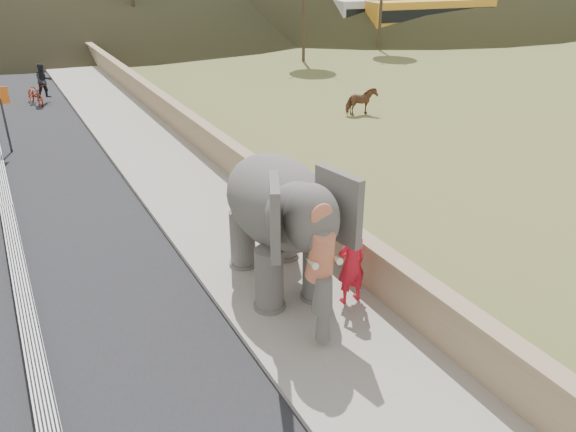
{
  "coord_description": "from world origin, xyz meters",
  "views": [
    {
      "loc": [
        -4.75,
        -6.43,
        6.7
      ],
      "look_at": [
        0.2,
        2.88,
        1.7
      ],
      "focal_mm": 35.0,
      "sensor_mm": 36.0,
      "label": 1
    }
  ],
  "objects": [
    {
      "name": "signboard",
      "position": [
        -4.5,
        15.58,
        1.64
      ],
      "size": [
        0.6,
        0.08,
        2.4
      ],
      "color": "#2D2D33",
      "rests_on": "ground"
    },
    {
      "name": "walkway",
      "position": [
        0.0,
        10.0,
        0.07
      ],
      "size": [
        3.0,
        120.0,
        0.15
      ],
      "primitive_type": "cube",
      "color": "#9E9687",
      "rests_on": "ground"
    },
    {
      "name": "parapet",
      "position": [
        1.65,
        10.0,
        0.55
      ],
      "size": [
        0.3,
        120.0,
        1.1
      ],
      "primitive_type": "cube",
      "color": "tan",
      "rests_on": "ground"
    },
    {
      "name": "road",
      "position": [
        -5.0,
        10.0,
        0.01
      ],
      "size": [
        7.0,
        120.0,
        0.03
      ],
      "primitive_type": "cube",
      "color": "black",
      "rests_on": "ground"
    },
    {
      "name": "ground",
      "position": [
        0.0,
        0.0,
        0.0
      ],
      "size": [
        160.0,
        160.0,
        0.0
      ],
      "primitive_type": "plane",
      "color": "olive",
      "rests_on": "ground"
    },
    {
      "name": "bus_white",
      "position": [
        26.56,
        32.72,
        1.55
      ],
      "size": [
        11.27,
        4.56,
        3.1
      ],
      "primitive_type": "cube",
      "rotation": [
        0.0,
        0.0,
        1.38
      ],
      "color": "white",
      "rests_on": "ground"
    },
    {
      "name": "bus_orange",
      "position": [
        28.04,
        30.65,
        1.55
      ],
      "size": [
        11.23,
        3.93,
        3.1
      ],
      "primitive_type": "cube",
      "rotation": [
        0.0,
        0.0,
        1.44
      ],
      "color": "gold",
      "rests_on": "ground"
    },
    {
      "name": "cow",
      "position": [
        9.77,
        13.92,
        0.6
      ],
      "size": [
        1.43,
        0.68,
        1.19
      ],
      "primitive_type": "imported",
      "rotation": [
        0.0,
        0.0,
        1.54
      ],
      "color": "brown",
      "rests_on": "ground"
    },
    {
      "name": "distant_car",
      "position": [
        17.8,
        36.57,
        0.72
      ],
      "size": [
        4.5,
        2.61,
        1.44
      ],
      "primitive_type": "imported",
      "rotation": [
        0.0,
        0.0,
        1.34
      ],
      "color": "#AFB0B6",
      "rests_on": "ground"
    },
    {
      "name": "elephant_and_man",
      "position": [
        0.02,
        2.95,
        1.62
      ],
      "size": [
        2.54,
        4.3,
        2.96
      ],
      "color": "#635F5A",
      "rests_on": "ground"
    },
    {
      "name": "motorcyclist",
      "position": [
        -2.68,
        22.81,
        0.73
      ],
      "size": [
        1.48,
        1.92,
        1.89
      ],
      "color": "#9A260E",
      "rests_on": "ground"
    },
    {
      "name": "median",
      "position": [
        -5.0,
        10.0,
        0.11
      ],
      "size": [
        0.35,
        120.0,
        0.22
      ],
      "primitive_type": "cube",
      "color": "black",
      "rests_on": "ground"
    },
    {
      "name": "trees",
      "position": [
        0.97,
        29.39,
        3.97
      ],
      "size": [
        48.02,
        44.9,
        8.9
      ],
      "color": "#473828",
      "rests_on": "ground"
    }
  ]
}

